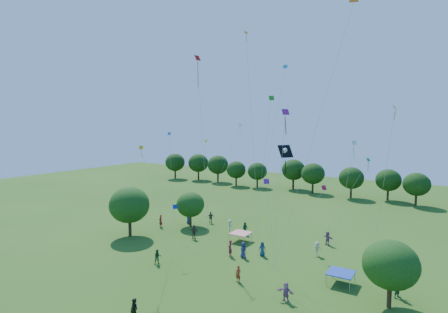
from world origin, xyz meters
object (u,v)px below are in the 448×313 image
Objects in this scene: near_tree_north at (190,204)px; tent_red_stripe at (241,233)px; near_tree_west at (129,205)px; tent_blue at (341,273)px; near_tree_east at (391,265)px; red_high_kite at (199,89)px; man_in_black at (134,311)px; pirate_kite at (284,153)px.

near_tree_north is 9.54m from tent_red_stripe.
near_tree_north is at bearing 62.61° from near_tree_west.
tent_blue is (22.35, -7.19, -2.08)m from near_tree_north.
near_tree_west reaches higher than tent_red_stripe.
near_tree_east is 0.25× the size of red_high_kite.
tent_blue is at bearing 56.40° from man_in_black.
pirate_kite reaches higher than near_tree_north.
near_tree_east is at bearing 42.58° from man_in_black.
near_tree_east is 11.90m from pirate_kite.
near_tree_west is 8.60m from near_tree_north.
red_high_kite is at bearing -149.93° from tent_red_stripe.
tent_blue is (-4.20, 2.15, -2.43)m from near_tree_east.
man_in_black is 0.17× the size of pirate_kite.
pirate_kite is at bearing -141.11° from tent_blue.
near_tree_west is 0.57× the size of pirate_kite.
red_high_kite reaches higher than near_tree_north.
pirate_kite is 0.53× the size of red_high_kite.
near_tree_east is 2.44× the size of tent_red_stripe.
near_tree_north is at bearing 160.62° from near_tree_east.
tent_red_stripe is 1.18× the size of man_in_black.
tent_red_stripe is at bearing 23.62° from near_tree_west.
pirate_kite reaches higher than tent_blue.
near_tree_north is at bearing 137.86° from red_high_kite.
near_tree_west reaches higher than near_tree_north.
tent_red_stripe is 0.20× the size of pirate_kite.
near_tree_east is 26.86m from red_high_kite.
near_tree_north is at bearing 149.87° from pirate_kite.
tent_blue is at bearing -21.84° from tent_red_stripe.
tent_red_stripe is (13.05, 5.70, -3.03)m from near_tree_west.
man_in_black is (11.38, -21.47, -2.18)m from near_tree_north.
tent_red_stripe is (9.11, -1.88, -2.08)m from near_tree_north.
tent_blue is at bearing 38.89° from pirate_kite.
near_tree_north is 2.22× the size of tent_blue.
red_high_kite reaches higher than pirate_kite.
near_tree_east is 2.88× the size of man_in_black.
near_tree_west reaches higher than tent_blue.
man_in_black is at bearing -42.19° from near_tree_west.
near_tree_east is 2.44× the size of tent_blue.
near_tree_west is 2.89× the size of tent_red_stripe.
tent_red_stripe is (-17.44, 7.46, -2.43)m from near_tree_east.
pirate_kite reaches higher than tent_red_stripe.
red_high_kite is at bearing 20.19° from near_tree_west.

